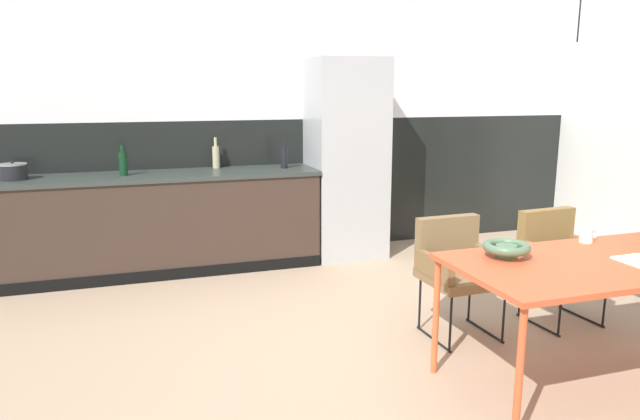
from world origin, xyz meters
name	(u,v)px	position (x,y,z in m)	size (l,w,h in m)	color
ground_plane	(448,370)	(0.00, 0.00, 0.00)	(8.22, 8.22, 0.00)	tan
back_wall_splashback_dark	(308,184)	(0.00, 2.86, 0.67)	(6.33, 0.12, 1.33)	black
back_wall_panel_upper	(307,50)	(0.00, 2.86, 2.00)	(6.33, 0.12, 1.33)	silver
kitchen_counter	(154,223)	(-1.55, 2.49, 0.45)	(2.96, 0.63, 0.89)	#392A22
refrigerator_column	(346,159)	(0.28, 2.50, 0.96)	(0.70, 0.60, 1.91)	#ADAFB2
dining_table	(611,266)	(0.75, -0.38, 0.68)	(1.77, 0.83, 0.72)	#D0532F
armchair_far_side	(456,261)	(0.31, 0.48, 0.50)	(0.51, 0.49, 0.78)	brown
armchair_corner_seat	(557,251)	(1.12, 0.47, 0.50)	(0.52, 0.50, 0.78)	brown
fruit_bowl	(506,248)	(0.21, -0.18, 0.78)	(0.26, 0.26, 0.08)	#4C704C
mug_glass_clear	(587,235)	(0.87, -0.06, 0.76)	(0.12, 0.08, 0.09)	white
cooking_pot	(13,172)	(-2.63, 2.50, 0.96)	(0.22, 0.22, 0.16)	black
bottle_oil_tall	(216,156)	(-0.95, 2.71, 1.00)	(0.07, 0.07, 0.29)	tan
bottle_vinegar_dark	(123,163)	(-1.77, 2.47, 1.00)	(0.07, 0.07, 0.26)	#0F3319
bottle_spice_small	(284,157)	(-0.34, 2.50, 1.00)	(0.07, 0.07, 0.26)	black
pendant_lamp_over_table_near	(575,69)	(0.39, -0.38, 1.72)	(0.31, 0.31, 1.02)	black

